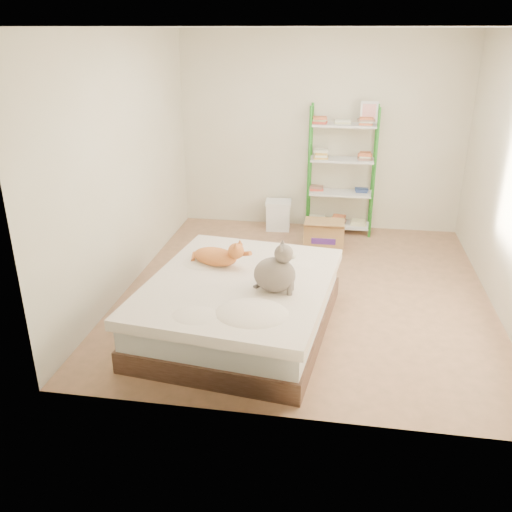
% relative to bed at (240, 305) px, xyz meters
% --- Properties ---
extents(room, '(3.81, 4.21, 2.61)m').
position_rel_bed_xyz_m(room, '(0.54, 0.93, 1.05)').
color(room, tan).
rests_on(room, ground).
extents(bed, '(1.81, 2.15, 0.50)m').
position_rel_bed_xyz_m(bed, '(0.00, 0.00, 0.00)').
color(bed, brown).
rests_on(bed, ground).
extents(orange_cat, '(0.57, 0.40, 0.21)m').
position_rel_bed_xyz_m(orange_cat, '(-0.29, 0.30, 0.36)').
color(orange_cat, '#CD7245').
rests_on(orange_cat, bed).
extents(grey_cat, '(0.40, 0.34, 0.44)m').
position_rel_bed_xyz_m(grey_cat, '(0.34, -0.16, 0.47)').
color(grey_cat, gray).
rests_on(grey_cat, bed).
extents(shelf_unit, '(0.88, 0.36, 1.74)m').
position_rel_bed_xyz_m(shelf_unit, '(0.85, 2.81, 0.57)').
color(shelf_unit, '#2A8929').
rests_on(shelf_unit, ground).
extents(cardboard_box, '(0.50, 0.48, 0.40)m').
position_rel_bed_xyz_m(cardboard_box, '(0.67, 2.15, -0.07)').
color(cardboard_box, tan).
rests_on(cardboard_box, ground).
extents(white_bin, '(0.37, 0.33, 0.40)m').
position_rel_bed_xyz_m(white_bin, '(0.01, 2.78, -0.05)').
color(white_bin, white).
rests_on(white_bin, ground).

